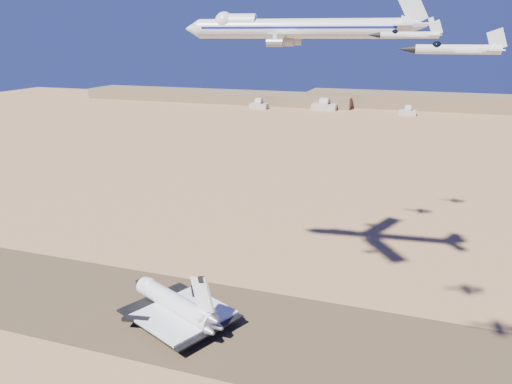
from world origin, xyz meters
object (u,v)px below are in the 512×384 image
(crew_b, at_px, (177,342))
(chase_jet_d, at_px, (418,24))
(crew_c, at_px, (199,334))
(chase_jet_a, at_px, (408,35))
(carrier_747, at_px, (290,28))
(chase_jet_b, at_px, (455,49))
(chase_jet_c, at_px, (369,36))
(crew_a, at_px, (192,335))
(shuttle, at_px, (175,305))

(crew_b, bearing_deg, chase_jet_d, -74.39)
(crew_c, relative_size, chase_jet_a, 0.11)
(carrier_747, height_order, chase_jet_b, carrier_747)
(carrier_747, distance_m, chase_jet_b, 76.59)
(crew_b, relative_size, chase_jet_b, 0.10)
(crew_c, distance_m, chase_jet_d, 143.56)
(chase_jet_c, bearing_deg, crew_b, -117.90)
(crew_a, height_order, crew_b, crew_a)
(carrier_747, height_order, crew_a, carrier_747)
(crew_a, height_order, chase_jet_d, chase_jet_d)
(shuttle, height_order, crew_a, shuttle)
(chase_jet_a, height_order, chase_jet_d, chase_jet_d)
(crew_c, distance_m, chase_jet_b, 110.09)
(crew_c, relative_size, chase_jet_d, 0.12)
(carrier_747, bearing_deg, crew_b, -126.77)
(shuttle, relative_size, crew_a, 26.17)
(shuttle, xyz_separation_m, chase_jet_b, (74.09, -35.65, 80.60))
(crew_b, height_order, chase_jet_d, chase_jet_d)
(crew_a, distance_m, chase_jet_c, 122.57)
(chase_jet_d, bearing_deg, carrier_747, -119.71)
(carrier_747, distance_m, chase_jet_a, 54.14)
(carrier_747, relative_size, crew_b, 44.19)
(shuttle, bearing_deg, chase_jet_c, 80.55)
(chase_jet_b, relative_size, chase_jet_d, 1.20)
(chase_jet_c, bearing_deg, shuttle, -125.58)
(chase_jet_d, bearing_deg, chase_jet_a, -90.76)
(shuttle, height_order, crew_b, shuttle)
(crew_b, height_order, chase_jet_b, chase_jet_b)
(crew_c, bearing_deg, chase_jet_c, -96.22)
(carrier_747, xyz_separation_m, chase_jet_b, (44.80, -61.99, -4.06))
(chase_jet_d, bearing_deg, crew_c, -120.09)
(shuttle, bearing_deg, crew_b, -35.81)
(crew_b, bearing_deg, crew_c, -82.33)
(shuttle, xyz_separation_m, chase_jet_c, (47.59, 70.20, 82.45))
(shuttle, relative_size, chase_jet_d, 3.13)
(shuttle, height_order, chase_jet_c, chase_jet_c)
(carrier_747, height_order, chase_jet_a, carrier_747)
(shuttle, relative_size, carrier_747, 0.60)
(shuttle, height_order, chase_jet_d, chase_jet_d)
(carrier_747, relative_size, chase_jet_b, 4.37)
(crew_b, distance_m, chase_jet_d, 149.32)
(chase_jet_c, bearing_deg, chase_jet_d, 50.65)
(chase_jet_c, height_order, chase_jet_d, chase_jet_d)
(crew_c, relative_size, chase_jet_b, 0.10)
(crew_a, relative_size, crew_b, 1.01)
(chase_jet_b, distance_m, chase_jet_d, 127.36)
(crew_a, distance_m, chase_jet_d, 144.93)
(shuttle, distance_m, chase_jet_a, 106.47)
(carrier_747, bearing_deg, crew_a, -127.00)
(shuttle, height_order, carrier_747, carrier_747)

